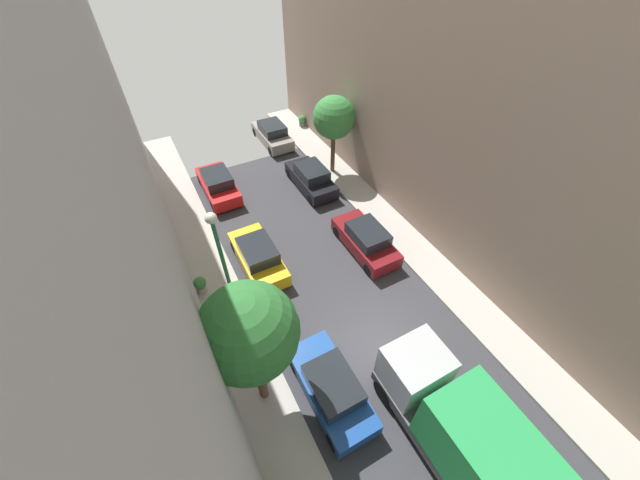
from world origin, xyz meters
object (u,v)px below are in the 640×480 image
object	(u,v)px
parked_car_left_2	(331,388)
parked_car_right_4	(272,134)
parked_car_left_4	(218,184)
potted_plant_0	(200,284)
street_tree_1	(334,118)
potted_plant_1	(302,121)
street_tree_0	(248,332)
delivery_truck	(468,439)
parked_car_right_2	(366,240)
parked_car_left_3	(258,256)
parked_car_right_3	(311,178)
lamp_post	(220,251)

from	to	relation	value
parked_car_left_2	parked_car_right_4	size ratio (longest dim) A/B	1.00
parked_car_left_4	potted_plant_0	world-z (taller)	parked_car_left_4
street_tree_1	potted_plant_1	size ratio (longest dim) A/B	6.15
potted_plant_0	potted_plant_1	xyz separation A→B (m)	(11.43, 12.54, -0.06)
parked_car_left_2	street_tree_0	size ratio (longest dim) A/B	0.70
parked_car_left_2	street_tree_1	world-z (taller)	street_tree_1
delivery_truck	street_tree_1	size ratio (longest dim) A/B	1.31
parked_car_left_4	parked_car_right_2	size ratio (longest dim) A/B	1.00
parked_car_right_2	potted_plant_0	world-z (taller)	parked_car_right_2
parked_car_left_3	street_tree_1	bearing A→B (deg)	36.98
parked_car_right_3	potted_plant_1	bearing A→B (deg)	68.02
parked_car_left_3	parked_car_right_2	bearing A→B (deg)	-16.06
parked_car_right_3	potted_plant_1	xyz separation A→B (m)	(3.02, 7.48, -0.14)
parked_car_right_3	street_tree_0	distance (m)	13.95
parked_car_right_4	potted_plant_1	xyz separation A→B (m)	(3.02, 1.14, -0.14)
parked_car_left_3	parked_car_right_3	size ratio (longest dim) A/B	1.00
parked_car_left_2	potted_plant_0	size ratio (longest dim) A/B	4.70
street_tree_0	lamp_post	size ratio (longest dim) A/B	1.07
parked_car_right_3	lamp_post	xyz separation A→B (m)	(-7.30, -6.67, 3.12)
parked_car_left_2	parked_car_right_3	distance (m)	13.35
parked_car_left_4	parked_car_left_2	bearing A→B (deg)	-90.00
parked_car_right_3	potted_plant_0	distance (m)	9.82
delivery_truck	potted_plant_1	xyz separation A→B (m)	(5.72, 23.44, -1.21)
parked_car_left_2	potted_plant_0	xyz separation A→B (m)	(-3.01, 7.14, -0.09)
potted_plant_1	lamp_post	distance (m)	17.81
parked_car_left_4	lamp_post	distance (m)	9.52
parked_car_left_2	parked_car_left_3	xyz separation A→B (m)	(0.00, 7.46, 0.00)
parked_car_right_2	parked_car_right_3	world-z (taller)	same
potted_plant_1	lamp_post	size ratio (longest dim) A/B	0.15
parked_car_right_3	street_tree_0	bearing A→B (deg)	-124.72
street_tree_1	parked_car_right_3	bearing A→B (deg)	-157.03
delivery_truck	potted_plant_0	bearing A→B (deg)	117.65
parked_car_left_3	parked_car_right_4	bearing A→B (deg)	64.00
parked_car_left_4	street_tree_1	xyz separation A→B (m)	(7.45, -1.25, 3.16)
parked_car_left_2	delivery_truck	xyz separation A→B (m)	(2.70, -3.76, 1.07)
parked_car_right_4	delivery_truck	world-z (taller)	delivery_truck
parked_car_right_2	street_tree_0	bearing A→B (deg)	-148.27
potted_plant_1	lamp_post	world-z (taller)	lamp_post
delivery_truck	potted_plant_0	xyz separation A→B (m)	(-5.71, 10.91, -1.15)
parked_car_right_3	parked_car_left_3	bearing A→B (deg)	-138.73
parked_car_left_4	parked_car_right_2	xyz separation A→B (m)	(5.40, -8.41, 0.00)
street_tree_0	parked_car_right_4	bearing A→B (deg)	66.25
parked_car_left_3	lamp_post	world-z (taller)	lamp_post
parked_car_right_3	parked_car_left_4	bearing A→B (deg)	158.60
parked_car_left_2	parked_car_right_4	world-z (taller)	same
parked_car_left_2	street_tree_1	xyz separation A→B (m)	(7.45, 13.07, 3.16)
potted_plant_1	parked_car_right_3	bearing A→B (deg)	-111.98
parked_car_right_2	lamp_post	bearing A→B (deg)	-177.02
potted_plant_0	lamp_post	distance (m)	3.76
parked_car_right_3	potted_plant_1	size ratio (longest dim) A/B	5.12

